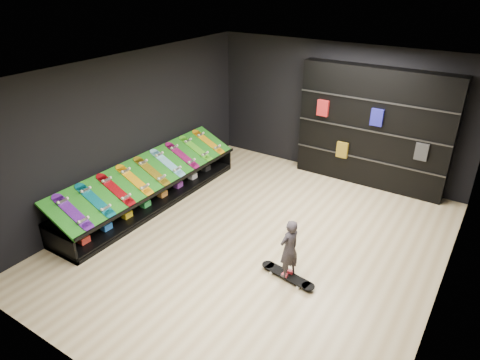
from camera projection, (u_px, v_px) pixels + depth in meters
The scene contains 20 objects.
floor at pixel (257, 240), 7.70m from camera, with size 6.00×7.00×0.01m, color beige.
ceiling at pixel (261, 73), 6.36m from camera, with size 6.00×7.00×0.01m, color white.
wall_back at pixel (338, 111), 9.66m from camera, with size 6.00×0.02×3.00m, color black.
wall_front at pixel (85, 283), 4.41m from camera, with size 6.00×0.02×3.00m, color black.
wall_left at pixel (129, 131), 8.49m from camera, with size 0.02×7.00×3.00m, color black.
wall_right at pixel (456, 217), 5.57m from camera, with size 0.02×7.00×3.00m, color black.
display_rack at pixel (152, 192), 8.83m from camera, with size 0.90×4.50×0.50m, color black, non-canonical shape.
turf_ramp at pixel (151, 172), 8.60m from camera, with size 1.00×4.50×0.04m, color #15640F.
back_shelving at pixel (373, 128), 9.18m from camera, with size 3.26×0.38×2.61m, color black.
floor_skateboard at pixel (287, 277), 6.74m from camera, with size 0.98×0.22×0.09m, color black, non-canonical shape.
child at pixel (288, 259), 6.58m from camera, with size 0.22×0.16×0.59m, color black.
display_board_0 at pixel (72, 212), 7.16m from camera, with size 0.98×0.22×0.09m, color purple, non-canonical shape.
display_board_1 at pixel (95, 200), 7.52m from camera, with size 0.98×0.22×0.09m, color #0C8C99, non-canonical shape.
display_board_2 at pixel (116, 190), 7.87m from camera, with size 0.98×0.22×0.09m, color red, non-canonical shape.
display_board_3 at pixel (135, 180), 8.23m from camera, with size 0.98×0.22×0.09m, color yellow, non-canonical shape.
display_board_4 at pixel (152, 171), 8.58m from camera, with size 0.98×0.22×0.09m, color yellow, non-canonical shape.
display_board_5 at pixel (168, 163), 8.94m from camera, with size 0.98×0.22×0.09m, color #0CB2E5, non-canonical shape.
display_board_6 at pixel (182, 156), 9.30m from camera, with size 0.98×0.22×0.09m, color #E5198C, non-canonical shape.
display_board_7 at pixel (196, 149), 9.65m from camera, with size 0.98×0.22×0.09m, color green, non-canonical shape.
display_board_8 at pixel (208, 142), 10.01m from camera, with size 0.98×0.22×0.09m, color orange, non-canonical shape.
Camera 1 is at (3.22, -5.53, 4.43)m, focal length 32.00 mm.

